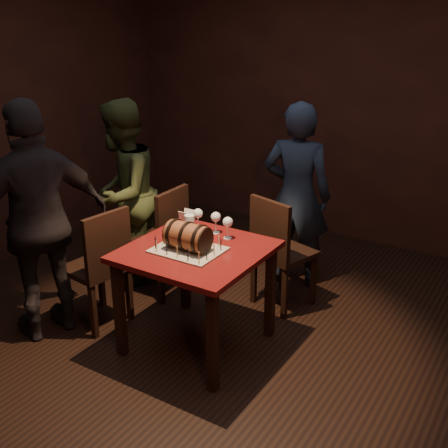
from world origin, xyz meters
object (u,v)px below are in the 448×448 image
(barrel_cake, at_px, (188,236))
(pint_of_ale, at_px, (190,225))
(wine_glass_right, at_px, (228,223))
(person_back, at_px, (297,196))
(chair_left_rear, at_px, (163,236))
(chair_back, at_px, (278,247))
(wine_glass_left, at_px, (198,214))
(chair_left_front, at_px, (101,262))
(wine_glass_mid, at_px, (216,218))
(person_left_front, at_px, (40,223))
(person_left_rear, at_px, (122,194))
(pub_table, at_px, (196,263))

(barrel_cake, height_order, pint_of_ale, barrel_cake)
(wine_glass_right, xyz_separation_m, person_back, (0.06, 1.01, -0.07))
(pint_of_ale, bearing_deg, chair_left_rear, 147.29)
(wine_glass_right, relative_size, person_back, 0.10)
(barrel_cake, distance_m, pint_of_ale, 0.28)
(chair_back, bearing_deg, pint_of_ale, -123.84)
(chair_back, bearing_deg, wine_glass_right, -105.20)
(wine_glass_left, bearing_deg, chair_left_front, -141.44)
(wine_glass_mid, height_order, person_left_front, person_left_front)
(chair_left_front, relative_size, person_back, 0.59)
(chair_back, xyz_separation_m, person_back, (-0.09, 0.49, 0.27))
(wine_glass_right, bearing_deg, person_left_rear, 167.88)
(pub_table, relative_size, wine_glass_mid, 5.59)
(wine_glass_left, bearing_deg, chair_back, 49.60)
(person_left_rear, bearing_deg, pub_table, 47.39)
(barrel_cake, xyz_separation_m, person_back, (0.17, 1.33, -0.06))
(wine_glass_left, height_order, person_left_rear, person_left_rear)
(pint_of_ale, bearing_deg, pub_table, -45.19)
(wine_glass_right, distance_m, person_left_front, 1.32)
(pub_table, height_order, person_back, person_back)
(wine_glass_mid, bearing_deg, pint_of_ale, -137.36)
(wine_glass_left, height_order, chair_back, chair_back)
(chair_back, height_order, person_back, person_back)
(wine_glass_left, distance_m, chair_left_rear, 0.63)
(person_left_front, bearing_deg, chair_left_rear, 178.39)
(pint_of_ale, bearing_deg, wine_glass_right, 18.22)
(person_back, xyz_separation_m, person_left_front, (-1.18, -1.70, 0.07))
(wine_glass_right, relative_size, person_left_front, 0.09)
(wine_glass_mid, height_order, pint_of_ale, wine_glass_mid)
(chair_back, relative_size, chair_left_front, 1.00)
(wine_glass_mid, relative_size, chair_back, 0.17)
(chair_back, distance_m, person_left_rear, 1.40)
(person_back, height_order, person_left_rear, person_left_rear)
(chair_back, distance_m, person_left_front, 1.78)
(wine_glass_mid, distance_m, chair_back, 0.65)
(barrel_cake, bearing_deg, wine_glass_mid, 92.08)
(pint_of_ale, xyz_separation_m, chair_left_rear, (-0.50, 0.32, -0.30))
(wine_glass_mid, xyz_separation_m, wine_glass_right, (0.13, -0.04, 0.00))
(pint_of_ale, distance_m, chair_back, 0.79)
(wine_glass_left, relative_size, chair_left_front, 0.17)
(barrel_cake, bearing_deg, chair_back, 73.20)
(barrel_cake, distance_m, chair_left_front, 0.80)
(chair_back, relative_size, chair_left_rear, 1.00)
(chair_left_front, height_order, person_left_rear, person_left_rear)
(chair_left_rear, bearing_deg, wine_glass_right, -16.93)
(pint_of_ale, xyz_separation_m, person_left_rear, (-0.94, 0.35, -0.03))
(pub_table, xyz_separation_m, person_left_front, (-1.03, -0.43, 0.23))
(wine_glass_mid, height_order, wine_glass_right, same)
(wine_glass_left, xyz_separation_m, person_left_front, (-0.85, -0.72, -0.00))
(barrel_cake, xyz_separation_m, person_left_rear, (-1.10, 0.58, -0.06))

